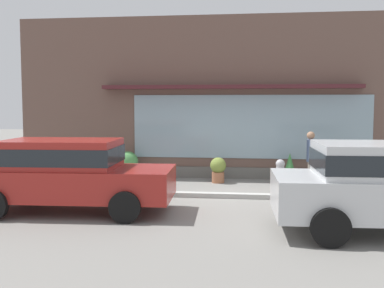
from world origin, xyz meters
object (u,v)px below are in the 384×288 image
(potted_plant_low_front, at_px, (332,173))
(potted_plant_by_entrance, at_px, (290,169))
(fire_hydrant, at_px, (280,175))
(potted_plant_window_right, at_px, (128,164))
(pedestrian_with_handbag, at_px, (310,156))
(potted_plant_near_hydrant, at_px, (82,164))
(potted_plant_corner_tall, at_px, (218,169))
(parked_car_red, at_px, (67,171))

(potted_plant_low_front, bearing_deg, potted_plant_by_entrance, 178.57)
(fire_hydrant, height_order, potted_plant_window_right, potted_plant_window_right)
(pedestrian_with_handbag, xyz_separation_m, potted_plant_near_hydrant, (-6.94, 0.98, -0.47))
(potted_plant_low_front, distance_m, potted_plant_corner_tall, 3.41)
(potted_plant_by_entrance, height_order, potted_plant_near_hydrant, potted_plant_near_hydrant)
(fire_hydrant, bearing_deg, potted_plant_corner_tall, 149.91)
(parked_car_red, bearing_deg, fire_hydrant, 31.03)
(potted_plant_corner_tall, distance_m, potted_plant_near_hydrant, 4.32)
(fire_hydrant, relative_size, pedestrian_with_handbag, 0.53)
(parked_car_red, relative_size, potted_plant_corner_tall, 5.85)
(pedestrian_with_handbag, bearing_deg, potted_plant_near_hydrant, 90.77)
(parked_car_red, bearing_deg, potted_plant_low_front, 32.05)
(parked_car_red, relative_size, potted_plant_low_front, 7.50)
(potted_plant_corner_tall, bearing_deg, potted_plant_near_hydrant, 178.91)
(fire_hydrant, relative_size, potted_plant_by_entrance, 0.95)
(potted_plant_by_entrance, distance_m, potted_plant_near_hydrant, 6.47)
(parked_car_red, bearing_deg, potted_plant_near_hydrant, 103.52)
(potted_plant_by_entrance, bearing_deg, potted_plant_near_hydrant, -178.61)
(fire_hydrant, relative_size, potted_plant_corner_tall, 1.12)
(fire_hydrant, bearing_deg, parked_car_red, -146.15)
(pedestrian_with_handbag, bearing_deg, parked_car_red, 129.68)
(fire_hydrant, relative_size, potted_plant_near_hydrant, 0.85)
(fire_hydrant, distance_m, potted_plant_corner_tall, 2.07)
(parked_car_red, distance_m, potted_plant_near_hydrant, 4.57)
(pedestrian_with_handbag, bearing_deg, potted_plant_corner_tall, 79.90)
(pedestrian_with_handbag, height_order, potted_plant_window_right, pedestrian_with_handbag)
(potted_plant_low_front, relative_size, potted_plant_near_hydrant, 0.60)
(fire_hydrant, xyz_separation_m, potted_plant_corner_tall, (-1.79, 1.04, -0.01))
(parked_car_red, xyz_separation_m, potted_plant_near_hydrant, (-1.28, 4.36, -0.42))
(fire_hydrant, distance_m, potted_plant_low_front, 2.04)
(potted_plant_by_entrance, xyz_separation_m, potted_plant_window_right, (-5.09, 0.21, 0.03))
(parked_car_red, relative_size, potted_plant_window_right, 5.19)
(potted_plant_low_front, height_order, potted_plant_window_right, potted_plant_window_right)
(potted_plant_corner_tall, bearing_deg, parked_car_red, -125.35)
(potted_plant_low_front, xyz_separation_m, potted_plant_window_right, (-6.33, 0.24, 0.12))
(pedestrian_with_handbag, height_order, potted_plant_corner_tall, pedestrian_with_handbag)
(potted_plant_by_entrance, xyz_separation_m, potted_plant_corner_tall, (-2.16, -0.24, -0.01))
(potted_plant_by_entrance, relative_size, potted_plant_near_hydrant, 0.90)
(fire_hydrant, xyz_separation_m, potted_plant_by_entrance, (0.36, 1.28, 0.00))
(parked_car_red, relative_size, potted_plant_near_hydrant, 4.47)
(potted_plant_corner_tall, bearing_deg, potted_plant_low_front, 3.49)
(fire_hydrant, height_order, potted_plant_low_front, fire_hydrant)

